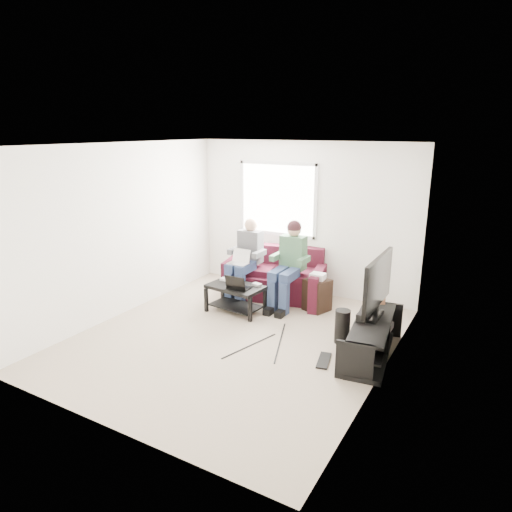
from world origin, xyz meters
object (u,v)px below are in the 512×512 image
(coffee_table, at_px, (236,292))
(end_table, at_px, (317,294))
(tv, at_px, (378,284))
(sofa, at_px, (275,278))
(tv_stand, at_px, (372,340))
(subwoofer, at_px, (342,326))

(coffee_table, relative_size, end_table, 1.49)
(end_table, bearing_deg, tv, -39.44)
(sofa, bearing_deg, tv, -30.65)
(tv_stand, bearing_deg, coffee_table, 170.39)
(sofa, bearing_deg, coffee_table, -102.69)
(coffee_table, bearing_deg, tv, -7.15)
(tv_stand, bearing_deg, end_table, 137.83)
(tv, bearing_deg, sofa, 149.35)
(tv, bearing_deg, tv_stand, -88.53)
(sofa, distance_m, subwoofer, 1.98)
(tv, bearing_deg, subwoofer, 171.09)
(tv_stand, height_order, end_table, end_table)
(tv, bearing_deg, coffee_table, 172.85)
(end_table, bearing_deg, coffee_table, -148.05)
(sofa, bearing_deg, subwoofer, -35.48)
(tv, relative_size, subwoofer, 2.37)
(sofa, relative_size, tv_stand, 1.29)
(tv_stand, relative_size, subwoofer, 3.22)
(sofa, bearing_deg, tv_stand, -32.64)
(tv, xyz_separation_m, end_table, (-1.17, 0.97, -0.66))
(tv_stand, relative_size, tv, 1.36)
(sofa, xyz_separation_m, coffee_table, (-0.21, -0.93, 0.01))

